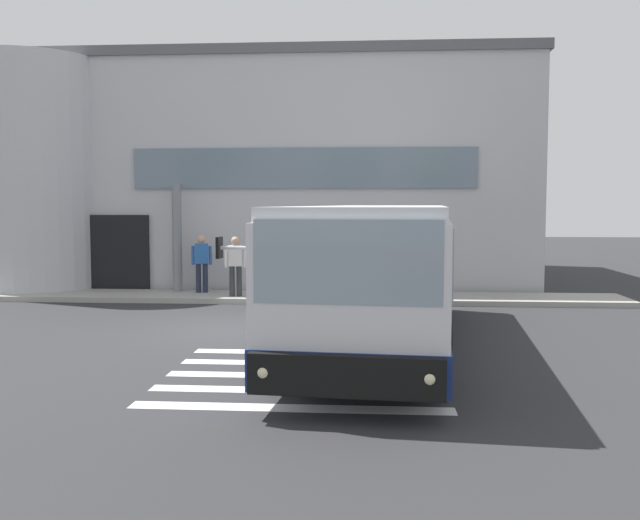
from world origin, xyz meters
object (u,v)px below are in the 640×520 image
object	(u,v)px
bus_main_foreground	(379,277)
entry_support_column	(177,238)
passenger_near_column	(202,260)
passenger_by_doorway	(235,263)

from	to	relation	value
bus_main_foreground	entry_support_column	bearing A→B (deg)	129.85
passenger_near_column	passenger_by_doorway	bearing A→B (deg)	-34.28
entry_support_column	passenger_by_doorway	world-z (taller)	entry_support_column
entry_support_column	passenger_near_column	bearing A→B (deg)	-17.93
entry_support_column	bus_main_foreground	distance (m)	9.21
bus_main_foreground	passenger_by_doorway	world-z (taller)	bus_main_foreground
passenger_near_column	passenger_by_doorway	xyz separation A→B (m)	(1.15, -0.78, -0.03)
passenger_by_doorway	bus_main_foreground	bearing A→B (deg)	-56.73
bus_main_foreground	passenger_by_doorway	bearing A→B (deg)	123.27
entry_support_column	passenger_near_column	xyz separation A→B (m)	(0.79, -0.26, -0.62)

